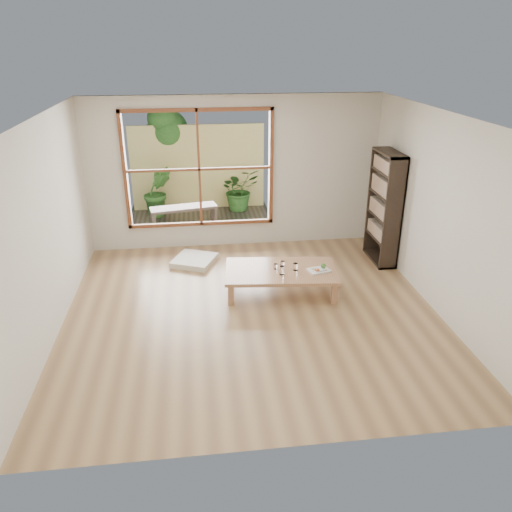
{
  "coord_description": "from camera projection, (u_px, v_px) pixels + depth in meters",
  "views": [
    {
      "loc": [
        -0.69,
        -5.91,
        3.45
      ],
      "look_at": [
        0.14,
        0.61,
        0.55
      ],
      "focal_mm": 35.0,
      "sensor_mm": 36.0,
      "label": 1
    }
  ],
  "objects": [
    {
      "name": "ground",
      "position": [
        252.0,
        311.0,
        6.84
      ],
      "size": [
        5.0,
        5.0,
        0.0
      ],
      "primitive_type": "plane",
      "color": "tan",
      "rests_on": "ground"
    },
    {
      "name": "low_table",
      "position": [
        281.0,
        272.0,
        7.24
      ],
      "size": [
        1.69,
        1.06,
        0.35
      ],
      "rotation": [
        0.0,
        0.0,
        -0.1
      ],
      "color": "#AB7653",
      "rests_on": "ground"
    },
    {
      "name": "floor_cushion",
      "position": [
        194.0,
        260.0,
        8.27
      ],
      "size": [
        0.83,
        0.83,
        0.09
      ],
      "primitive_type": "cube",
      "rotation": [
        0.0,
        0.0,
        -0.41
      ],
      "color": "silver",
      "rests_on": "ground"
    },
    {
      "name": "bookshelf",
      "position": [
        384.0,
        208.0,
        8.05
      ],
      "size": [
        0.29,
        0.82,
        1.82
      ],
      "primitive_type": "cube",
      "color": "black",
      "rests_on": "ground"
    },
    {
      "name": "glass_tall",
      "position": [
        282.0,
        270.0,
        7.06
      ],
      "size": [
        0.07,
        0.07,
        0.13
      ],
      "primitive_type": "cylinder",
      "color": "silver",
      "rests_on": "low_table"
    },
    {
      "name": "glass_mid",
      "position": [
        295.0,
        267.0,
        7.2
      ],
      "size": [
        0.07,
        0.07,
        0.1
      ],
      "primitive_type": "cylinder",
      "color": "silver",
      "rests_on": "low_table"
    },
    {
      "name": "glass_short",
      "position": [
        283.0,
        264.0,
        7.31
      ],
      "size": [
        0.06,
        0.06,
        0.08
      ],
      "primitive_type": "cylinder",
      "color": "silver",
      "rests_on": "low_table"
    },
    {
      "name": "glass_small",
      "position": [
        276.0,
        266.0,
        7.24
      ],
      "size": [
        0.06,
        0.06,
        0.07
      ],
      "primitive_type": "cylinder",
      "color": "silver",
      "rests_on": "low_table"
    },
    {
      "name": "food_tray",
      "position": [
        320.0,
        269.0,
        7.19
      ],
      "size": [
        0.35,
        0.29,
        0.09
      ],
      "rotation": [
        0.0,
        0.0,
        0.26
      ],
      "color": "white",
      "rests_on": "low_table"
    },
    {
      "name": "deck",
      "position": [
        201.0,
        224.0,
        10.0
      ],
      "size": [
        2.8,
        2.0,
        0.05
      ],
      "primitive_type": "cube",
      "color": "#373028",
      "rests_on": "ground"
    },
    {
      "name": "garden_bench",
      "position": [
        184.0,
        209.0,
        9.68
      ],
      "size": [
        1.33,
        0.61,
        0.4
      ],
      "rotation": [
        0.0,
        0.0,
        0.2
      ],
      "color": "black",
      "rests_on": "deck"
    },
    {
      "name": "bamboo_fence",
      "position": [
        198.0,
        168.0,
        10.54
      ],
      "size": [
        2.8,
        0.06,
        1.8
      ],
      "primitive_type": "cube",
      "color": "#DAC86F",
      "rests_on": "ground"
    },
    {
      "name": "shrub_right",
      "position": [
        239.0,
        189.0,
        10.59
      ],
      "size": [
        1.0,
        0.94,
        0.9
      ],
      "primitive_type": "imported",
      "rotation": [
        0.0,
        0.0,
        0.36
      ],
      "color": "#2E5920",
      "rests_on": "deck"
    },
    {
      "name": "shrub_left",
      "position": [
        158.0,
        191.0,
        10.17
      ],
      "size": [
        0.66,
        0.57,
        1.05
      ],
      "primitive_type": "imported",
      "rotation": [
        0.0,
        0.0,
        0.2
      ],
      "color": "#2E5920",
      "rests_on": "deck"
    },
    {
      "name": "garden_tree",
      "position": [
        164.0,
        131.0,
        10.44
      ],
      "size": [
        1.04,
        0.85,
        2.22
      ],
      "color": "#4C3D2D",
      "rests_on": "ground"
    }
  ]
}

